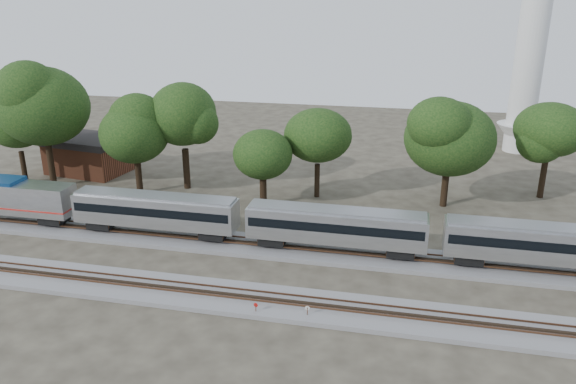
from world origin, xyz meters
name	(u,v)px	position (x,y,z in m)	size (l,w,h in m)	color
ground	(214,273)	(0.00, 0.00, 0.00)	(160.00, 160.00, 0.00)	#383328
track_far	(235,244)	(0.00, 6.00, 0.21)	(160.00, 5.00, 0.73)	slate
track_near	(198,294)	(0.00, -4.00, 0.21)	(160.00, 5.00, 0.73)	slate
train	(337,225)	(10.16, 6.00, 3.13)	(87.82, 3.02, 4.46)	silver
switch_stand_red	(256,308)	(5.50, -5.88, 0.72)	(0.35, 0.13, 1.12)	#512D19
switch_stand_white	(307,311)	(9.48, -5.49, 0.73)	(0.36, 0.11, 1.14)	#512D19
switch_lever	(249,311)	(4.87, -5.57, 0.15)	(0.50, 0.30, 0.30)	#512D19
brick_building	(89,154)	(-27.02, 24.87, 2.50)	(11.33, 8.78, 4.97)	brown
tree_0	(16,123)	(-32.65, 18.51, 7.98)	(8.13, 8.13, 11.47)	black
tree_1	(42,106)	(-28.25, 18.14, 10.43)	(10.61, 10.61, 14.96)	black
tree_2	(135,133)	(-16.20, 18.19, 7.65)	(7.80, 7.80, 10.99)	black
tree_3	(183,114)	(-11.17, 21.30, 9.56)	(9.73, 9.73, 13.72)	black
tree_4	(263,155)	(-0.02, 17.24, 6.25)	(6.38, 6.38, 8.99)	black
tree_5	(318,135)	(5.58, 21.71, 7.69)	(7.84, 7.84, 11.05)	black
tree_6	(450,139)	(20.62, 21.79, 8.11)	(8.26, 8.26, 11.64)	black
tree_7	(550,130)	(32.31, 27.33, 8.46)	(8.62, 8.62, 12.15)	black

